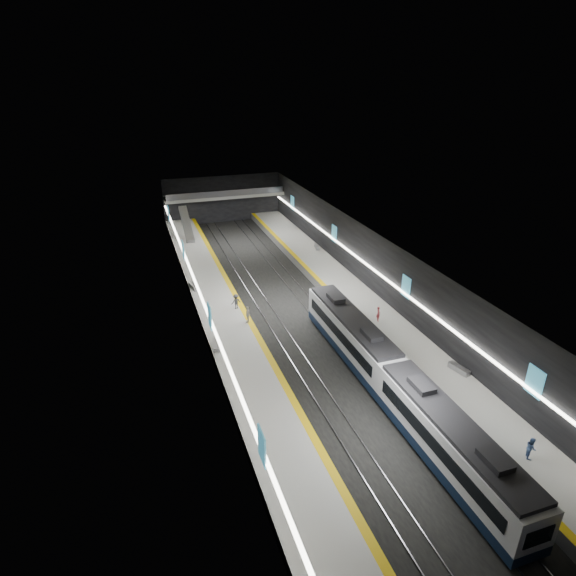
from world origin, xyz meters
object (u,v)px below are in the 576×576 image
object	(u,v)px
bench_right_far	(317,247)
passenger_left_a	(248,315)
train	(392,379)
bench_right_near	(459,369)
escalator	(187,224)
bench_left_far	(194,286)
bench_left_near	(216,345)
passenger_right_a	(378,314)
passenger_right_b	(531,448)
passenger_left_b	(236,302)

from	to	relation	value
bench_right_far	passenger_left_a	bearing A→B (deg)	-117.71
train	bench_right_near	size ratio (longest dim) A/B	15.12
escalator	bench_right_near	world-z (taller)	escalator
bench_right_far	bench_left_far	bearing A→B (deg)	-145.24
escalator	bench_right_near	xyz separation A→B (m)	(16.83, -44.08, -1.66)
bench_left_near	bench_right_near	world-z (taller)	bench_right_near
train	passenger_right_a	bearing A→B (deg)	66.82
passenger_right_b	passenger_left_a	size ratio (longest dim) A/B	0.91
escalator	bench_right_near	bearing A→B (deg)	-69.10
bench_left_near	passenger_left_b	world-z (taller)	passenger_left_b
train	passenger_right_b	bearing A→B (deg)	-61.42
passenger_left_a	passenger_left_b	size ratio (longest dim) A/B	1.04
bench_left_near	passenger_right_b	bearing A→B (deg)	-42.86
passenger_right_b	train	bearing A→B (deg)	60.95
bench_right_near	passenger_left_b	xyz separation A→B (m)	(-15.28, 17.56, 0.59)
passenger_left_a	passenger_left_b	xyz separation A→B (m)	(-0.44, 3.35, -0.03)
escalator	passenger_left_b	size ratio (longest dim) A/B	4.83
bench_right_near	passenger_right_a	distance (m)	10.51
passenger_left_a	train	bearing A→B (deg)	50.80
bench_right_near	passenger_left_b	size ratio (longest dim) A/B	1.20
bench_left_far	bench_right_far	world-z (taller)	bench_left_far
bench_left_far	passenger_left_b	bearing A→B (deg)	-73.28
bench_left_near	passenger_left_b	size ratio (longest dim) A/B	1.18
passenger_right_b	bench_right_near	bearing A→B (deg)	22.10
bench_right_near	bench_right_far	bearing A→B (deg)	76.40
passenger_right_b	passenger_left_a	bearing A→B (deg)	60.84
bench_left_far	passenger_right_a	xyz separation A→B (m)	(16.65, -14.01, 0.53)
escalator	bench_left_near	world-z (taller)	escalator
train	bench_right_near	distance (m)	6.92
bench_left_near	bench_left_far	xyz separation A→B (m)	(0.00, 13.86, 0.01)
escalator	passenger_left_b	world-z (taller)	escalator
bench_right_near	passenger_right_b	xyz separation A→B (m)	(-1.78, -9.85, 0.54)
passenger_right_b	passenger_left_a	world-z (taller)	passenger_left_a
escalator	bench_right_near	distance (m)	47.22
bench_left_near	passenger_right_a	bearing A→B (deg)	6.56
bench_right_near	bench_right_far	xyz separation A→B (m)	(-0.08, 32.41, -0.03)
train	bench_right_far	world-z (taller)	train
bench_right_near	bench_right_far	distance (m)	32.41
train	bench_left_near	distance (m)	16.31
escalator	passenger_right_a	xyz separation A→B (m)	(14.65, -33.81, -1.12)
bench_left_near	passenger_left_a	distance (m)	5.55
train	passenger_left_a	size ratio (longest dim) A/B	17.45
bench_left_near	bench_right_far	distance (m)	28.90
bench_left_far	passenger_left_a	bearing A→B (deg)	-79.52
passenger_right_a	bench_right_near	bearing A→B (deg)	-155.08
passenger_right_a	passenger_left_b	world-z (taller)	passenger_left_b
bench_left_near	train	bearing A→B (deg)	-35.44
train	bench_left_near	world-z (taller)	train
passenger_right_a	passenger_right_b	bearing A→B (deg)	-165.95
escalator	bench_right_far	bearing A→B (deg)	-34.87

